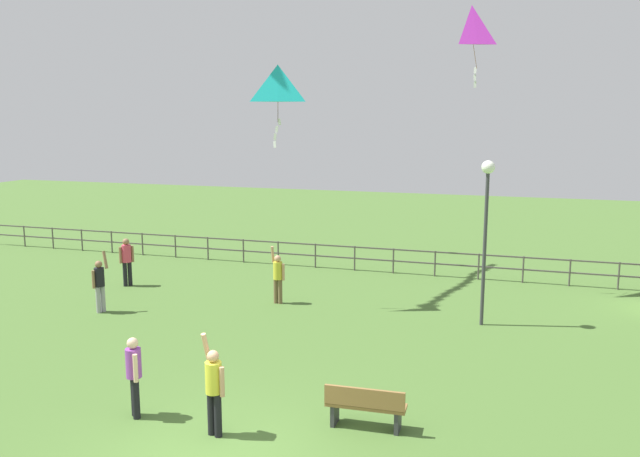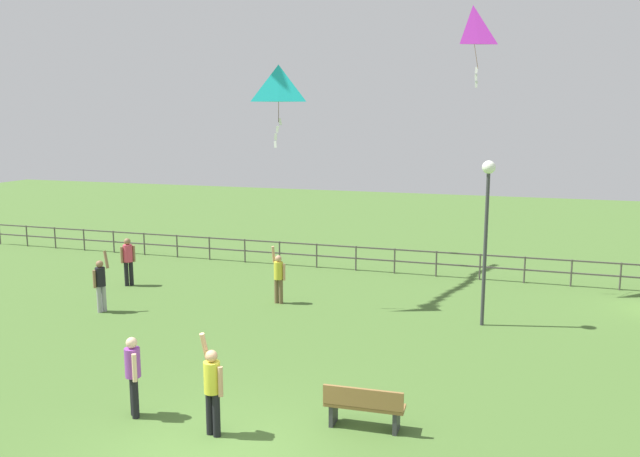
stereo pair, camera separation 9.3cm
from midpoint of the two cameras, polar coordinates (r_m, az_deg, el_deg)
The scene contains 10 objects.
lamppost at distance 18.03m, azimuth 14.76°, elevation 1.82°, with size 0.36×0.36×4.61m.
park_bench at distance 12.37m, azimuth 4.15°, elevation -15.43°, with size 1.52×0.48×0.85m.
person_0 at distance 20.05m, azimuth -3.57°, elevation -4.15°, with size 0.47×0.28×1.81m.
person_1 at distance 12.09m, azimuth -9.32°, elevation -13.59°, with size 0.49×0.37×1.92m.
person_2 at distance 23.05m, azimuth -16.57°, elevation -2.57°, with size 0.36×0.40×1.67m.
person_3 at distance 20.20m, azimuth -18.78°, elevation -4.50°, with size 0.38×0.46×1.85m.
person_4 at distance 13.13m, azimuth -16.07°, elevation -12.08°, with size 0.36×0.38×1.61m.
kite_2 at distance 19.38m, azimuth -3.56°, elevation 12.44°, with size 1.24×0.86×2.37m.
kite_3 at distance 21.89m, azimuth 13.50°, elevation 16.71°, with size 1.08×1.18×2.49m.
waterfront_railing at distance 24.19m, azimuth 5.08°, elevation -2.43°, with size 36.03×0.06×0.95m.
Camera 2 is at (4.86, -9.06, 5.73)m, focal length 36.04 mm.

